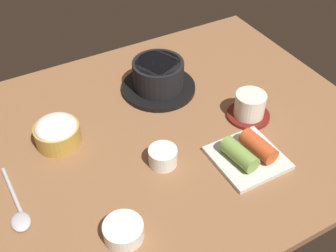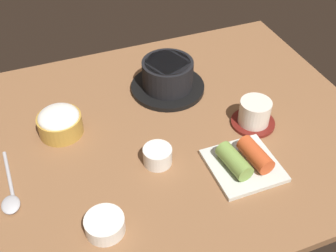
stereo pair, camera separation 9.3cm
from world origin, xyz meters
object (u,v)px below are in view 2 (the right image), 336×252
at_px(kimchi_plate, 244,161).
at_px(side_bowl_near, 105,224).
at_px(rice_bowl, 60,122).
at_px(banchan_cup_center, 158,155).
at_px(tea_cup_with_saucer, 254,114).
at_px(spoon, 10,196).
at_px(stone_pot, 168,77).

xyz_separation_m(kimchi_plate, side_bowl_near, (-0.31, -0.05, -0.00)).
distance_m(rice_bowl, banchan_cup_center, 0.24).
xyz_separation_m(rice_bowl, side_bowl_near, (0.03, -0.29, -0.02)).
relative_size(tea_cup_with_saucer, spoon, 0.59).
relative_size(rice_bowl, kimchi_plate, 0.71).
relative_size(banchan_cup_center, spoon, 0.35).
distance_m(stone_pot, side_bowl_near, 0.45).
relative_size(stone_pot, tea_cup_with_saucer, 1.84).
height_order(stone_pot, tea_cup_with_saucer, stone_pot).
distance_m(tea_cup_with_saucer, kimchi_plate, 0.14).
xyz_separation_m(side_bowl_near, spoon, (-0.16, 0.14, -0.01)).
relative_size(rice_bowl, tea_cup_with_saucer, 0.98).
distance_m(kimchi_plate, side_bowl_near, 0.32).
bearing_deg(banchan_cup_center, tea_cup_with_saucer, 7.76).
distance_m(rice_bowl, tea_cup_with_saucer, 0.45).
height_order(tea_cup_with_saucer, spoon, tea_cup_with_saucer).
bearing_deg(side_bowl_near, rice_bowl, 95.21).
bearing_deg(spoon, stone_pot, 27.68).
height_order(rice_bowl, spoon, rice_bowl).
relative_size(rice_bowl, spoon, 0.58).
distance_m(tea_cup_with_saucer, spoon, 0.56).
distance_m(stone_pot, tea_cup_with_saucer, 0.24).
bearing_deg(kimchi_plate, tea_cup_with_saucer, 52.40).
xyz_separation_m(rice_bowl, kimchi_plate, (0.34, -0.25, -0.01)).
bearing_deg(tea_cup_with_saucer, banchan_cup_center, -172.24).
distance_m(banchan_cup_center, spoon, 0.31).
relative_size(stone_pot, banchan_cup_center, 3.08).
height_order(stone_pot, side_bowl_near, stone_pot).
height_order(tea_cup_with_saucer, kimchi_plate, tea_cup_with_saucer).
distance_m(tea_cup_with_saucer, side_bowl_near, 0.43).
height_order(kimchi_plate, side_bowl_near, kimchi_plate).
xyz_separation_m(stone_pot, spoon, (-0.42, -0.22, -0.03)).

